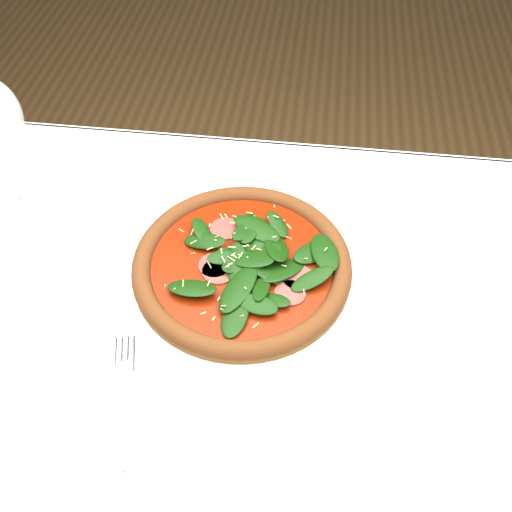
# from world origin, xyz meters

# --- Properties ---
(ground) EXTENTS (6.00, 6.00, 0.00)m
(ground) POSITION_xyz_m (0.00, 0.00, 0.00)
(ground) COLOR brown
(ground) RESTS_ON ground
(dining_table) EXTENTS (1.21, 0.81, 0.75)m
(dining_table) POSITION_xyz_m (0.00, 0.00, 0.65)
(dining_table) COLOR white
(dining_table) RESTS_ON ground
(plate) EXTENTS (0.37, 0.37, 0.02)m
(plate) POSITION_xyz_m (-0.06, 0.08, 0.76)
(plate) COLOR white
(plate) RESTS_ON dining_table
(pizza) EXTENTS (0.38, 0.38, 0.04)m
(pizza) POSITION_xyz_m (-0.06, 0.08, 0.78)
(pizza) COLOR brown
(pizza) RESTS_ON plate
(napkin) EXTENTS (0.18, 0.12, 0.01)m
(napkin) POSITION_xyz_m (-0.18, -0.16, 0.76)
(napkin) COLOR white
(napkin) RESTS_ON dining_table
(fork) EXTENTS (0.07, 0.18, 0.00)m
(fork) POSITION_xyz_m (-0.18, -0.13, 0.77)
(fork) COLOR silver
(fork) RESTS_ON napkin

